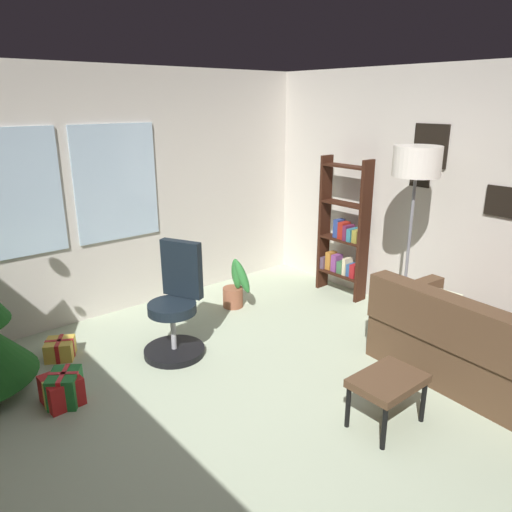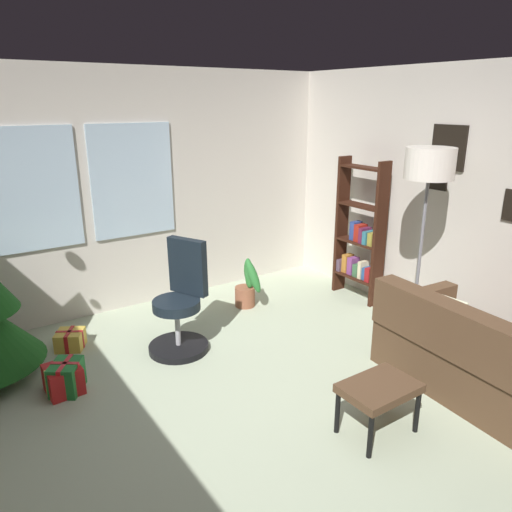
# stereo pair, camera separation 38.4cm
# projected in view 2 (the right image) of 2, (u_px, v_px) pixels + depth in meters

# --- Properties ---
(ground_plane) EXTENTS (5.11, 5.21, 0.10)m
(ground_plane) POSITION_uv_depth(u_px,v_px,m) (259.00, 431.00, 3.56)
(ground_plane) COLOR #ACB99C
(wall_back_with_windows) EXTENTS (5.11, 0.12, 2.60)m
(wall_back_with_windows) POSITION_uv_depth(u_px,v_px,m) (119.00, 193.00, 5.23)
(wall_back_with_windows) COLOR beige
(wall_back_with_windows) RESTS_ON ground_plane
(wall_right_with_frames) EXTENTS (0.12, 5.21, 2.60)m
(wall_right_with_frames) POSITION_uv_depth(u_px,v_px,m) (490.00, 207.00, 4.54)
(wall_right_with_frames) COLOR beige
(wall_right_with_frames) RESTS_ON ground_plane
(footstool) EXTENTS (0.53, 0.37, 0.39)m
(footstool) POSITION_uv_depth(u_px,v_px,m) (379.00, 391.00, 3.38)
(footstool) COLOR #513925
(footstool) RESTS_ON ground_plane
(gift_box_red) EXTENTS (0.28, 0.30, 0.23)m
(gift_box_red) POSITION_uv_depth(u_px,v_px,m) (63.00, 379.00, 3.92)
(gift_box_red) COLOR red
(gift_box_red) RESTS_ON ground_plane
(gift_box_green) EXTENTS (0.33, 0.35, 0.26)m
(gift_box_green) POSITION_uv_depth(u_px,v_px,m) (67.00, 377.00, 3.93)
(gift_box_green) COLOR #1E722D
(gift_box_green) RESTS_ON ground_plane
(gift_box_gold) EXTENTS (0.33, 0.33, 0.18)m
(gift_box_gold) POSITION_uv_depth(u_px,v_px,m) (70.00, 340.00, 4.62)
(gift_box_gold) COLOR gold
(gift_box_gold) RESTS_ON ground_plane
(office_chair) EXTENTS (0.58, 0.56, 1.05)m
(office_chair) POSITION_uv_depth(u_px,v_px,m) (181.00, 308.00, 4.53)
(office_chair) COLOR black
(office_chair) RESTS_ON ground_plane
(bookshelf) EXTENTS (0.18, 0.64, 1.64)m
(bookshelf) POSITION_uv_depth(u_px,v_px,m) (360.00, 238.00, 5.64)
(bookshelf) COLOR black
(bookshelf) RESTS_ON ground_plane
(floor_lamp) EXTENTS (0.44, 0.44, 1.86)m
(floor_lamp) POSITION_uv_depth(u_px,v_px,m) (429.00, 174.00, 4.35)
(floor_lamp) COLOR slate
(floor_lamp) RESTS_ON ground_plane
(potted_plant) EXTENTS (0.27, 0.42, 0.63)m
(potted_plant) POSITION_uv_depth(u_px,v_px,m) (248.00, 286.00, 5.51)
(potted_plant) COLOR #91543B
(potted_plant) RESTS_ON ground_plane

